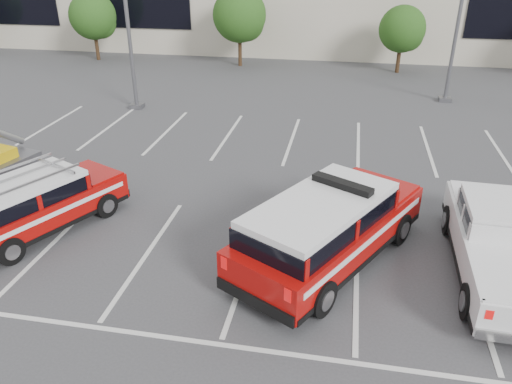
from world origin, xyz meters
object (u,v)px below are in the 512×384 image
tree_mid_right (404,31)px  ladder_suv (38,207)px  white_pickup (499,250)px  fire_chief_suv (328,233)px  tree_mid_left (241,17)px  tree_left (94,18)px

tree_mid_right → ladder_suv: 24.25m
white_pickup → ladder_suv: 12.09m
fire_chief_suv → ladder_suv: bearing=-151.3°
tree_mid_left → ladder_suv: 21.61m
fire_chief_suv → white_pickup: bearing=32.7°
tree_left → ladder_suv: size_ratio=0.88×
tree_mid_right → tree_left: bearing=180.0°
tree_left → tree_mid_right: tree_left is taller
tree_left → tree_mid_left: (10.00, 0.00, 0.27)m
fire_chief_suv → white_pickup: (4.08, 0.25, -0.17)m
tree_mid_left → tree_mid_right: 10.01m
tree_left → fire_chief_suv: 27.39m
tree_mid_left → tree_mid_right: size_ratio=1.21×
tree_mid_left → white_pickup: tree_mid_left is taller
tree_mid_left → white_pickup: 24.03m
white_pickup → ladder_suv: size_ratio=1.13×
tree_mid_right → white_pickup: (0.92, -21.27, -1.82)m
fire_chief_suv → tree_mid_right: bearing=110.9°
tree_left → white_pickup: (20.92, -21.27, -2.09)m
tree_left → fire_chief_suv: bearing=-52.0°
tree_left → ladder_suv: tree_left is taller
tree_mid_left → fire_chief_suv: 22.69m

